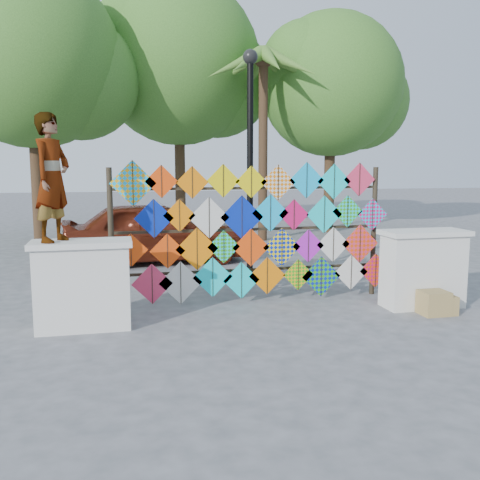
# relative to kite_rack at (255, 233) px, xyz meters

# --- Properties ---
(ground) EXTENTS (80.00, 80.00, 0.00)m
(ground) POSITION_rel_kite_rack_xyz_m (-0.08, -0.72, -1.20)
(ground) COLOR gray
(ground) RESTS_ON ground
(parapet_left) EXTENTS (1.40, 0.65, 1.28)m
(parapet_left) POSITION_rel_kite_rack_xyz_m (-2.78, -0.92, -0.55)
(parapet_left) COLOR silver
(parapet_left) RESTS_ON ground
(parapet_right) EXTENTS (1.40, 0.65, 1.28)m
(parapet_right) POSITION_rel_kite_rack_xyz_m (2.62, -0.92, -0.55)
(parapet_right) COLOR silver
(parapet_right) RESTS_ON ground
(kite_rack) EXTENTS (4.92, 0.24, 2.42)m
(kite_rack) POSITION_rel_kite_rack_xyz_m (0.00, 0.00, 0.00)
(kite_rack) COLOR black
(kite_rack) RESTS_ON ground
(tree_west) EXTENTS (5.85, 5.20, 8.01)m
(tree_west) POSITION_rel_kite_rack_xyz_m (-4.48, 8.31, 4.18)
(tree_west) COLOR #482D1F
(tree_west) RESTS_ON ground
(tree_mid) EXTENTS (6.30, 5.60, 8.61)m
(tree_mid) POSITION_rel_kite_rack_xyz_m (0.03, 10.31, 4.57)
(tree_mid) COLOR #482D1F
(tree_mid) RESTS_ON ground
(tree_east) EXTENTS (5.40, 4.80, 7.42)m
(tree_east) POSITION_rel_kite_rack_xyz_m (5.01, 8.81, 3.79)
(tree_east) COLOR #482D1F
(tree_east) RESTS_ON ground
(palm_tree) EXTENTS (3.62, 3.62, 5.83)m
(palm_tree) POSITION_rel_kite_rack_xyz_m (2.12, 7.28, 3.75)
(palm_tree) COLOR #482D1F
(palm_tree) RESTS_ON ground
(vendor_woman) EXTENTS (0.68, 0.77, 1.77)m
(vendor_woman) POSITION_rel_kite_rack_xyz_m (-3.13, -0.92, 0.96)
(vendor_woman) COLOR #99999E
(vendor_woman) RESTS_ON parapet_left
(sedan) EXTENTS (4.48, 2.04, 1.49)m
(sedan) POSITION_rel_kite_rack_xyz_m (-1.40, 4.18, -0.45)
(sedan) COLOR #5E1F10
(sedan) RESTS_ON ground
(lamppost) EXTENTS (0.28, 0.28, 4.46)m
(lamppost) POSITION_rel_kite_rack_xyz_m (0.22, 1.28, 1.49)
(lamppost) COLOR black
(lamppost) RESTS_ON ground
(cardboard_box_near) EXTENTS (0.42, 0.38, 0.38)m
(cardboard_box_near) POSITION_rel_kite_rack_xyz_m (2.54, -1.40, -1.01)
(cardboard_box_near) COLOR #988249
(cardboard_box_near) RESTS_ON ground
(cardboard_box_far) EXTENTS (0.36, 0.33, 0.30)m
(cardboard_box_far) POSITION_rel_kite_rack_xyz_m (2.69, -1.42, -1.05)
(cardboard_box_far) COLOR #988249
(cardboard_box_far) RESTS_ON ground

